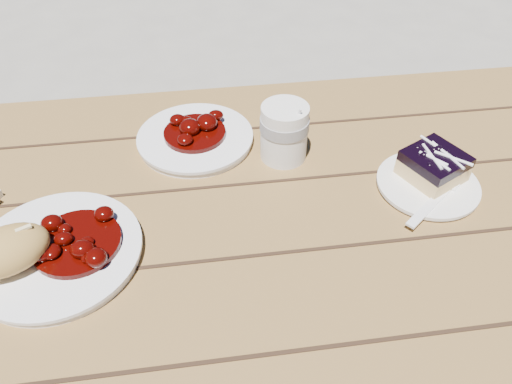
{
  "coord_description": "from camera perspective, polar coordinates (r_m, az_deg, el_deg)",
  "views": [
    {
      "loc": [
        0.0,
        -0.55,
        1.32
      ],
      "look_at": [
        0.08,
        -0.01,
        0.81
      ],
      "focal_mm": 35.0,
      "sensor_mm": 36.0,
      "label": 1
    }
  ],
  "objects": [
    {
      "name": "bread_roll",
      "position": [
        0.77,
        -26.6,
        -6.02
      ],
      "size": [
        0.14,
        0.12,
        0.06
      ],
      "primitive_type": "ellipsoid",
      "rotation": [
        0.0,
        0.0,
        0.45
      ],
      "color": "#B88E46",
      "rests_on": "main_plate"
    },
    {
      "name": "dessert_plate",
      "position": [
        0.9,
        19.01,
        0.77
      ],
      "size": [
        0.17,
        0.17,
        0.01
      ],
      "primitive_type": "cylinder",
      "color": "white",
      "rests_on": "picnic_table"
    },
    {
      "name": "goulash_stew",
      "position": [
        0.77,
        -20.07,
        -4.71
      ],
      "size": [
        0.13,
        0.13,
        0.04
      ],
      "primitive_type": null,
      "color": "#3B0402",
      "rests_on": "main_plate"
    },
    {
      "name": "coffee_cup",
      "position": [
        0.88,
        3.23,
        6.81
      ],
      "size": [
        0.08,
        0.08,
        0.1
      ],
      "primitive_type": "cylinder",
      "color": "white",
      "rests_on": "picnic_table"
    },
    {
      "name": "fork_dessert",
      "position": [
        0.85,
        19.26,
        -1.45
      ],
      "size": [
        0.14,
        0.12,
        0.0
      ],
      "primitive_type": null,
      "rotation": [
        0.0,
        0.0,
        -0.89
      ],
      "color": "white",
      "rests_on": "dessert_plate"
    },
    {
      "name": "second_plate",
      "position": [
        0.95,
        -6.94,
        6.04
      ],
      "size": [
        0.21,
        0.21,
        0.02
      ],
      "primitive_type": "cylinder",
      "color": "white",
      "rests_on": "picnic_table"
    },
    {
      "name": "picnic_table",
      "position": [
        0.92,
        -4.82,
        -10.37
      ],
      "size": [
        2.0,
        1.55,
        0.75
      ],
      "color": "brown",
      "rests_on": "ground"
    },
    {
      "name": "main_plate",
      "position": [
        0.79,
        -21.73,
        -6.55
      ],
      "size": [
        0.24,
        0.24,
        0.02
      ],
      "primitive_type": "cylinder",
      "color": "white",
      "rests_on": "picnic_table"
    },
    {
      "name": "blueberry_cake",
      "position": [
        0.89,
        19.67,
        2.89
      ],
      "size": [
        0.12,
        0.12,
        0.05
      ],
      "rotation": [
        0.0,
        0.0,
        0.47
      ],
      "color": "#EFCA82",
      "rests_on": "dessert_plate"
    },
    {
      "name": "second_stew",
      "position": [
        0.93,
        -7.09,
        7.47
      ],
      "size": [
        0.12,
        0.12,
        0.04
      ],
      "primitive_type": null,
      "color": "#3B0402",
      "rests_on": "second_plate"
    }
  ]
}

